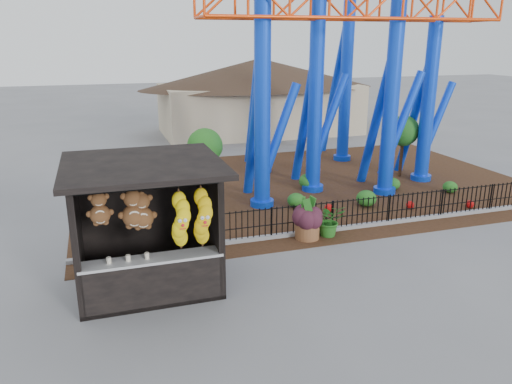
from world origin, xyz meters
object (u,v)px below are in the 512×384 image
object	(u,v)px
terracotta_planter	(307,230)
prize_booth	(148,229)
potted_plant	(329,220)
roller_coaster	(334,20)

from	to	relation	value
terracotta_planter	prize_booth	bearing A→B (deg)	-159.46
terracotta_planter	potted_plant	size ratio (longest dim) A/B	0.72
prize_booth	terracotta_planter	xyz separation A→B (m)	(4.81, 1.80, -1.26)
prize_booth	potted_plant	world-z (taller)	prize_booth
roller_coaster	potted_plant	xyz separation A→B (m)	(-2.57, -5.53, -5.93)
roller_coaster	prize_booth	bearing A→B (deg)	-137.87
prize_booth	terracotta_planter	bearing A→B (deg)	20.54
prize_booth	roller_coaster	world-z (taller)	roller_coaster
terracotta_planter	potted_plant	xyz separation A→B (m)	(0.72, 0.00, 0.22)
potted_plant	prize_booth	bearing A→B (deg)	-156.03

